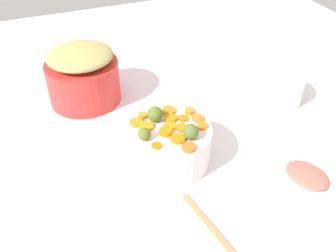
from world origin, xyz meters
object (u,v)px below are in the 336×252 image
(metal_pot, at_px, (84,81))
(ham_plate, at_px, (319,183))
(serving_bowl_carrots, at_px, (168,144))
(casserole_dish, at_px, (276,88))

(metal_pot, bearing_deg, ham_plate, 37.29)
(serving_bowl_carrots, distance_m, casserole_dish, 0.48)
(serving_bowl_carrots, relative_size, metal_pot, 0.98)
(casserole_dish, bearing_deg, metal_pot, -111.62)
(ham_plate, bearing_deg, serving_bowl_carrots, -125.94)
(casserole_dish, bearing_deg, ham_plate, -18.23)
(serving_bowl_carrots, relative_size, ham_plate, 0.89)
(serving_bowl_carrots, xyz_separation_m, metal_pot, (-0.39, -0.15, 0.02))
(casserole_dish, height_order, ham_plate, casserole_dish)
(serving_bowl_carrots, height_order, metal_pot, metal_pot)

